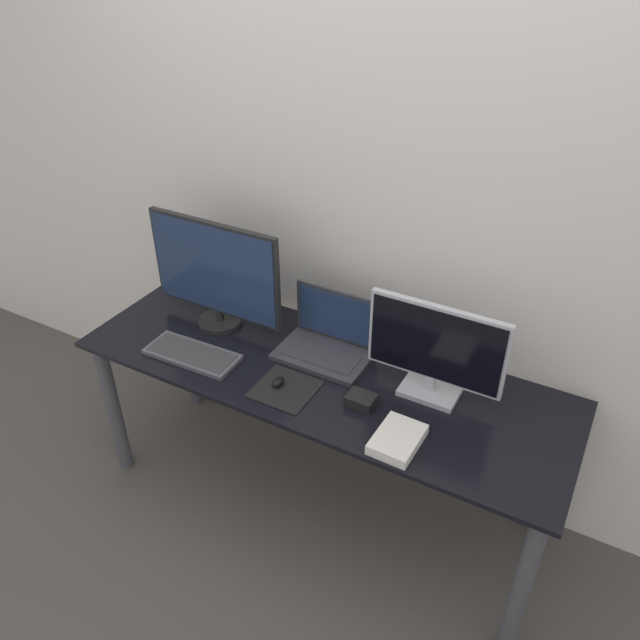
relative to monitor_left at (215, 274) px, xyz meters
The scene contains 11 objects.
ground_plane 1.15m from the monitor_left, 37.62° to the right, with size 12.00×12.00×0.00m, color #4C4742.
wall_back 0.67m from the monitor_left, 30.39° to the left, with size 7.00×0.05×2.50m.
desk 0.64m from the monitor_left, ahead, with size 1.88×0.64×0.71m.
monitor_left is the anchor object (origin of this frame).
monitor_right 0.93m from the monitor_left, ahead, with size 0.49×0.14×0.36m.
laptop 0.52m from the monitor_left, ahead, with size 0.36×0.23×0.24m.
keyboard 0.33m from the monitor_left, 79.83° to the right, with size 0.38×0.17×0.02m.
mousepad 0.57m from the monitor_left, 27.05° to the right, with size 0.21×0.21×0.00m.
mouse 0.53m from the monitor_left, 28.26° to the right, with size 0.04×0.06×0.03m.
book 0.99m from the monitor_left, 17.56° to the right, with size 0.14×0.19×0.04m.
power_brick 0.79m from the monitor_left, 13.48° to the right, with size 0.10×0.08×0.04m.
Camera 1 is at (0.89, -1.29, 2.16)m, focal length 35.00 mm.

